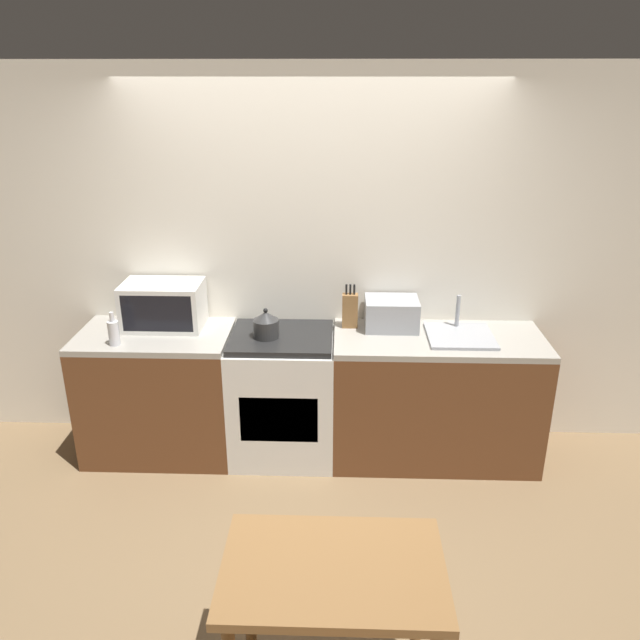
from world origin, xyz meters
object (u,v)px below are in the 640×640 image
stove_range (283,395)px  microwave (163,305)px  kettle (266,325)px  toaster_oven (392,314)px  bottle (114,332)px  dining_table (333,589)px

stove_range → microwave: 1.02m
kettle → toaster_oven: (0.83, 0.19, 0.01)m
microwave → stove_range: bearing=-8.4°
stove_range → microwave: microwave is taller
bottle → toaster_oven: bottle is taller
stove_range → bottle: 1.20m
kettle → microwave: (-0.71, 0.16, 0.07)m
microwave → bottle: size_ratio=2.38×
stove_range → microwave: (-0.81, 0.12, 0.61)m
bottle → dining_table: bottle is taller
stove_range → microwave: size_ratio=1.70×
stove_range → dining_table: bearing=-78.9°
kettle → dining_table: 1.96m
bottle → toaster_oven: (1.79, 0.34, 0.02)m
microwave → bottle: bearing=-127.3°
microwave → toaster_oven: bearing=1.1°
bottle → dining_table: size_ratio=0.25×
stove_range → kettle: 0.55m
microwave → bottle: 0.40m
kettle → toaster_oven: toaster_oven is taller
dining_table → kettle: bearing=104.1°
kettle → toaster_oven: size_ratio=0.57×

